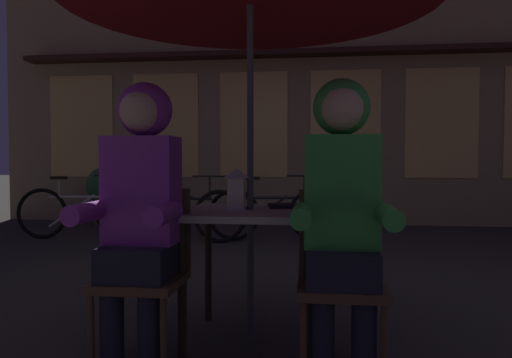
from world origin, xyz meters
The scene contains 13 objects.
ground_plane centered at (0.00, 0.00, 0.00)m, with size 60.00×60.00×0.00m, color #2D2B28.
cafe_table centered at (0.00, 0.00, 0.64)m, with size 0.72×0.72×0.74m.
lantern centered at (-0.07, -0.02, 0.86)m, with size 0.11×0.11×0.23m.
chair_left centered at (-0.48, -0.37, 0.49)m, with size 0.40×0.40×0.87m.
chair_right centered at (0.48, -0.37, 0.49)m, with size 0.40×0.40×0.87m.
person_left_hooded centered at (-0.48, -0.43, 0.85)m, with size 0.45×0.56×1.40m.
person_right_hooded centered at (0.48, -0.43, 0.85)m, with size 0.45×0.56×1.40m.
shopfront_building centered at (0.12, 5.40, 3.09)m, with size 10.00×0.93×6.20m.
bicycle_nearest centered at (-2.66, 3.27, 0.35)m, with size 1.67×0.27×0.84m.
bicycle_second centered at (-1.31, 3.18, 0.35)m, with size 1.68×0.16×0.84m.
bicycle_third centered at (-0.15, 3.44, 0.35)m, with size 1.67×0.33×0.84m.
book centered at (0.19, 0.13, 0.75)m, with size 0.20×0.14×0.02m, color black.
potted_plant centered at (-2.90, 4.57, 0.54)m, with size 0.60×0.60×0.92m.
Camera 1 is at (0.35, -2.66, 1.01)m, focal length 33.77 mm.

